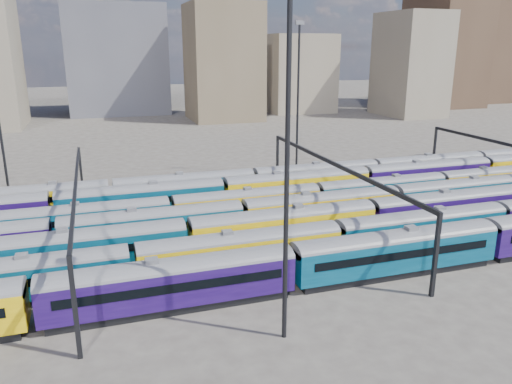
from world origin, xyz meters
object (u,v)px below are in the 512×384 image
object	(u,v)px
rake_2	(187,234)
mast_2	(287,161)
rake_0	(488,235)
rake_1	(241,247)

from	to	relation	value
rake_2	mast_2	bearing A→B (deg)	-75.72
rake_2	mast_2	xyz separation A→B (m)	(4.33, -17.00, 11.17)
rake_0	mast_2	xyz separation A→B (m)	(-25.32, -7.00, 11.14)
rake_0	mast_2	bearing A→B (deg)	-164.55
rake_0	mast_2	distance (m)	28.54
mast_2	rake_1	bearing A→B (deg)	89.65
rake_2	mast_2	distance (m)	20.80
rake_0	mast_2	world-z (taller)	mast_2
rake_2	mast_2	world-z (taller)	mast_2
rake_1	rake_2	world-z (taller)	rake_2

